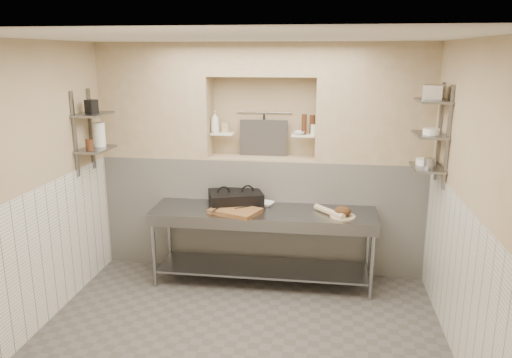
% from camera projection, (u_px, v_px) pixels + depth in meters
% --- Properties ---
extents(floor, '(4.00, 3.90, 0.10)m').
position_uv_depth(floor, '(239.00, 340.00, 4.88)').
color(floor, '#46433E').
rests_on(floor, ground).
extents(ceiling, '(4.00, 3.90, 0.10)m').
position_uv_depth(ceiling, '(236.00, 31.00, 4.16)').
color(ceiling, silver).
rests_on(ceiling, ground).
extents(wall_left, '(0.10, 3.90, 2.80)m').
position_uv_depth(wall_left, '(28.00, 189.00, 4.79)').
color(wall_left, tan).
rests_on(wall_left, ground).
extents(wall_right, '(0.10, 3.90, 2.80)m').
position_uv_depth(wall_right, '(475.00, 207.00, 4.24)').
color(wall_right, tan).
rests_on(wall_right, ground).
extents(wall_back, '(4.00, 0.10, 2.80)m').
position_uv_depth(wall_back, '(265.00, 154.00, 6.44)').
color(wall_back, tan).
rests_on(wall_back, ground).
extents(wall_front, '(4.00, 0.10, 2.80)m').
position_uv_depth(wall_front, '(171.00, 305.00, 2.60)').
color(wall_front, tan).
rests_on(wall_front, ground).
extents(backwall_lower, '(4.00, 0.40, 1.40)m').
position_uv_depth(backwall_lower, '(262.00, 212.00, 6.37)').
color(backwall_lower, white).
rests_on(backwall_lower, floor).
extents(alcove_sill, '(1.30, 0.40, 0.02)m').
position_uv_depth(alcove_sill, '(262.00, 158.00, 6.19)').
color(alcove_sill, tan).
rests_on(alcove_sill, backwall_lower).
extents(backwall_pillar_left, '(1.35, 0.40, 1.40)m').
position_uv_depth(backwall_pillar_left, '(157.00, 100.00, 6.20)').
color(backwall_pillar_left, tan).
rests_on(backwall_pillar_left, backwall_lower).
extents(backwall_pillar_right, '(1.35, 0.40, 1.40)m').
position_uv_depth(backwall_pillar_right, '(374.00, 103.00, 5.85)').
color(backwall_pillar_right, tan).
rests_on(backwall_pillar_right, backwall_lower).
extents(backwall_header, '(1.30, 0.40, 0.40)m').
position_uv_depth(backwall_header, '(263.00, 59.00, 5.90)').
color(backwall_header, tan).
rests_on(backwall_header, backwall_lower).
extents(wainscot_left, '(0.02, 3.90, 1.40)m').
position_uv_depth(wainscot_left, '(42.00, 257.00, 4.96)').
color(wainscot_left, white).
rests_on(wainscot_left, floor).
extents(wainscot_right, '(0.02, 3.90, 1.40)m').
position_uv_depth(wainscot_right, '(459.00, 282.00, 4.42)').
color(wainscot_right, white).
rests_on(wainscot_right, floor).
extents(alcove_shelf_left, '(0.28, 0.16, 0.02)m').
position_uv_depth(alcove_shelf_left, '(223.00, 134.00, 6.19)').
color(alcove_shelf_left, white).
rests_on(alcove_shelf_left, backwall_lower).
extents(alcove_shelf_right, '(0.28, 0.16, 0.02)m').
position_uv_depth(alcove_shelf_right, '(303.00, 135.00, 6.06)').
color(alcove_shelf_right, white).
rests_on(alcove_shelf_right, backwall_lower).
extents(utensil_rail, '(0.70, 0.02, 0.02)m').
position_uv_depth(utensil_rail, '(264.00, 112.00, 6.22)').
color(utensil_rail, gray).
rests_on(utensil_rail, wall_back).
extents(hanging_steel, '(0.02, 0.02, 0.30)m').
position_uv_depth(hanging_steel, '(264.00, 126.00, 6.25)').
color(hanging_steel, black).
rests_on(hanging_steel, utensil_rail).
extents(splash_panel, '(0.60, 0.08, 0.45)m').
position_uv_depth(splash_panel, '(263.00, 138.00, 6.23)').
color(splash_panel, '#383330').
rests_on(splash_panel, alcove_sill).
extents(shelf_rail_left_a, '(0.03, 0.03, 0.95)m').
position_uv_depth(shelf_rail_left_a, '(91.00, 129.00, 5.89)').
color(shelf_rail_left_a, slate).
rests_on(shelf_rail_left_a, wall_left).
extents(shelf_rail_left_b, '(0.03, 0.03, 0.95)m').
position_uv_depth(shelf_rail_left_b, '(75.00, 134.00, 5.50)').
color(shelf_rail_left_b, slate).
rests_on(shelf_rail_left_b, wall_left).
extents(wall_shelf_left_lower, '(0.30, 0.50, 0.02)m').
position_uv_depth(wall_shelf_left_lower, '(96.00, 149.00, 5.72)').
color(wall_shelf_left_lower, slate).
rests_on(wall_shelf_left_lower, wall_left).
extents(wall_shelf_left_upper, '(0.30, 0.50, 0.03)m').
position_uv_depth(wall_shelf_left_upper, '(93.00, 114.00, 5.63)').
color(wall_shelf_left_upper, slate).
rests_on(wall_shelf_left_upper, wall_left).
extents(shelf_rail_right_a, '(0.03, 0.03, 1.05)m').
position_uv_depth(shelf_rail_right_a, '(439.00, 132.00, 5.34)').
color(shelf_rail_right_a, slate).
rests_on(shelf_rail_right_a, wall_right).
extents(shelf_rail_right_b, '(0.03, 0.03, 1.05)m').
position_uv_depth(shelf_rail_right_b, '(448.00, 138.00, 4.96)').
color(shelf_rail_right_b, slate).
rests_on(shelf_rail_right_b, wall_right).
extents(wall_shelf_right_lower, '(0.30, 0.50, 0.02)m').
position_uv_depth(wall_shelf_right_lower, '(427.00, 168.00, 5.25)').
color(wall_shelf_right_lower, slate).
rests_on(wall_shelf_right_lower, wall_right).
extents(wall_shelf_right_mid, '(0.30, 0.50, 0.02)m').
position_uv_depth(wall_shelf_right_mid, '(430.00, 135.00, 5.17)').
color(wall_shelf_right_mid, slate).
rests_on(wall_shelf_right_mid, wall_right).
extents(wall_shelf_right_upper, '(0.30, 0.50, 0.03)m').
position_uv_depth(wall_shelf_right_upper, '(433.00, 101.00, 5.08)').
color(wall_shelf_right_upper, slate).
rests_on(wall_shelf_right_upper, wall_right).
extents(prep_table, '(2.60, 0.70, 0.90)m').
position_uv_depth(prep_table, '(263.00, 232.00, 5.83)').
color(prep_table, gray).
rests_on(prep_table, floor).
extents(panini_press, '(0.72, 0.62, 0.17)m').
position_uv_depth(panini_press, '(236.00, 198.00, 5.96)').
color(panini_press, black).
rests_on(panini_press, prep_table).
extents(cutting_board, '(0.63, 0.54, 0.05)m').
position_uv_depth(cutting_board, '(235.00, 211.00, 5.68)').
color(cutting_board, brown).
rests_on(cutting_board, prep_table).
extents(knife_blade, '(0.21, 0.16, 0.01)m').
position_uv_depth(knife_blade, '(244.00, 207.00, 5.74)').
color(knife_blade, gray).
rests_on(knife_blade, cutting_board).
extents(tongs, '(0.08, 0.23, 0.02)m').
position_uv_depth(tongs, '(215.00, 210.00, 5.62)').
color(tongs, gray).
rests_on(tongs, cutting_board).
extents(mixing_bowl, '(0.25, 0.25, 0.05)m').
position_uv_depth(mixing_bowl, '(265.00, 204.00, 5.94)').
color(mixing_bowl, white).
rests_on(mixing_bowl, prep_table).
extents(rolling_pin, '(0.36, 0.40, 0.07)m').
position_uv_depth(rolling_pin, '(329.00, 212.00, 5.62)').
color(rolling_pin, tan).
rests_on(rolling_pin, prep_table).
extents(bread_board, '(0.28, 0.28, 0.02)m').
position_uv_depth(bread_board, '(343.00, 216.00, 5.54)').
color(bread_board, tan).
rests_on(bread_board, prep_table).
extents(bread_loaf, '(0.18, 0.18, 0.11)m').
position_uv_depth(bread_loaf, '(343.00, 211.00, 5.53)').
color(bread_loaf, '#4C2D19').
rests_on(bread_loaf, bread_board).
extents(bottle_soap, '(0.13, 0.14, 0.27)m').
position_uv_depth(bottle_soap, '(215.00, 122.00, 6.14)').
color(bottle_soap, white).
rests_on(bottle_soap, alcove_shelf_left).
extents(jar_alcove, '(0.08, 0.08, 0.12)m').
position_uv_depth(jar_alcove, '(226.00, 128.00, 6.18)').
color(jar_alcove, tan).
rests_on(jar_alcove, alcove_shelf_left).
extents(bowl_alcove, '(0.14, 0.14, 0.04)m').
position_uv_depth(bowl_alcove, '(299.00, 133.00, 6.04)').
color(bowl_alcove, white).
rests_on(bowl_alcove, alcove_shelf_right).
extents(condiment_a, '(0.06, 0.06, 0.23)m').
position_uv_depth(condiment_a, '(312.00, 125.00, 6.05)').
color(condiment_a, '#452414').
rests_on(condiment_a, alcove_shelf_right).
extents(condiment_b, '(0.06, 0.06, 0.25)m').
position_uv_depth(condiment_b, '(304.00, 124.00, 6.02)').
color(condiment_b, '#452414').
rests_on(condiment_b, alcove_shelf_right).
extents(condiment_c, '(0.07, 0.07, 0.12)m').
position_uv_depth(condiment_c, '(314.00, 129.00, 6.04)').
color(condiment_c, white).
rests_on(condiment_c, alcove_shelf_right).
extents(jug_left, '(0.14, 0.14, 0.28)m').
position_uv_depth(jug_left, '(99.00, 135.00, 5.79)').
color(jug_left, white).
rests_on(jug_left, wall_shelf_left_lower).
extents(jar_left, '(0.09, 0.09, 0.13)m').
position_uv_depth(jar_left, '(90.00, 145.00, 5.56)').
color(jar_left, '#452414').
rests_on(jar_left, wall_shelf_left_lower).
extents(box_left_upper, '(0.14, 0.14, 0.15)m').
position_uv_depth(box_left_upper, '(92.00, 107.00, 5.58)').
color(box_left_upper, black).
rests_on(box_left_upper, wall_shelf_left_upper).
extents(bowl_right, '(0.21, 0.21, 0.06)m').
position_uv_depth(bowl_right, '(426.00, 162.00, 5.33)').
color(bowl_right, white).
rests_on(bowl_right, wall_shelf_right_lower).
extents(canister_right, '(0.11, 0.11, 0.11)m').
position_uv_depth(canister_right, '(429.00, 163.00, 5.15)').
color(canister_right, gray).
rests_on(canister_right, wall_shelf_right_lower).
extents(bowl_right_mid, '(0.17, 0.17, 0.06)m').
position_uv_depth(bowl_right_mid, '(431.00, 131.00, 5.10)').
color(bowl_right_mid, white).
rests_on(bowl_right_mid, wall_shelf_right_mid).
extents(basket_right, '(0.25, 0.28, 0.15)m').
position_uv_depth(basket_right, '(434.00, 92.00, 5.05)').
color(basket_right, gray).
rests_on(basket_right, wall_shelf_right_upper).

